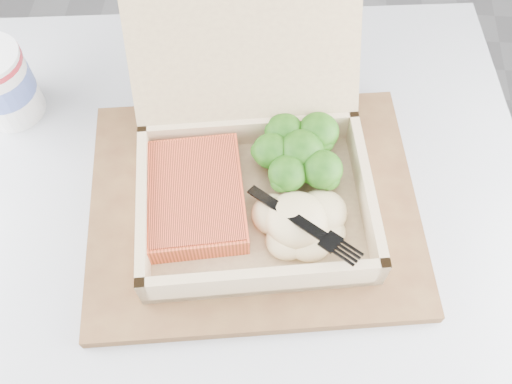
# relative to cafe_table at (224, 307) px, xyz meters

# --- Properties ---
(floor) EXTENTS (4.00, 4.00, 0.00)m
(floor) POSITION_rel_cafe_table_xyz_m (-0.18, 0.49, -0.52)
(floor) COLOR gray
(floor) RESTS_ON ground
(cafe_table) EXTENTS (0.81, 0.81, 0.70)m
(cafe_table) POSITION_rel_cafe_table_xyz_m (0.00, 0.00, 0.00)
(cafe_table) COLOR black
(cafe_table) RESTS_ON floor
(serving_tray) EXTENTS (0.39, 0.33, 0.02)m
(serving_tray) POSITION_rel_cafe_table_xyz_m (0.04, 0.06, 0.19)
(serving_tray) COLOR brown
(serving_tray) RESTS_ON cafe_table
(takeout_container) EXTENTS (0.28, 0.32, 0.20)m
(takeout_container) POSITION_rel_cafe_table_xyz_m (0.03, 0.09, 0.25)
(takeout_container) COLOR tan
(takeout_container) RESTS_ON serving_tray
(salmon_fillet) EXTENTS (0.12, 0.15, 0.03)m
(salmon_fillet) POSITION_rel_cafe_table_xyz_m (-0.02, 0.05, 0.22)
(salmon_fillet) COLOR #F3592F
(salmon_fillet) RESTS_ON takeout_container
(broccoli_pile) EXTENTS (0.11, 0.11, 0.04)m
(broccoli_pile) POSITION_rel_cafe_table_xyz_m (0.08, 0.10, 0.23)
(broccoli_pile) COLOR #37791B
(broccoli_pile) RESTS_ON takeout_container
(mashed_potatoes) EXTENTS (0.10, 0.09, 0.04)m
(mashed_potatoes) POSITION_rel_cafe_table_xyz_m (0.08, 0.02, 0.22)
(mashed_potatoes) COLOR beige
(mashed_potatoes) RESTS_ON takeout_container
(plastic_fork) EXTENTS (0.12, 0.10, 0.03)m
(plastic_fork) POSITION_rel_cafe_table_xyz_m (0.06, 0.04, 0.24)
(plastic_fork) COLOR black
(plastic_fork) RESTS_ON mashed_potatoes
(paper_cup) EXTENTS (0.08, 0.08, 0.10)m
(paper_cup) POSITION_rel_cafe_table_xyz_m (-0.27, 0.18, 0.23)
(paper_cup) COLOR silver
(paper_cup) RESTS_ON cafe_table
(receipt) EXTENTS (0.10, 0.14, 0.00)m
(receipt) POSITION_rel_cafe_table_xyz_m (0.01, 0.24, 0.18)
(receipt) COLOR white
(receipt) RESTS_ON cafe_table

